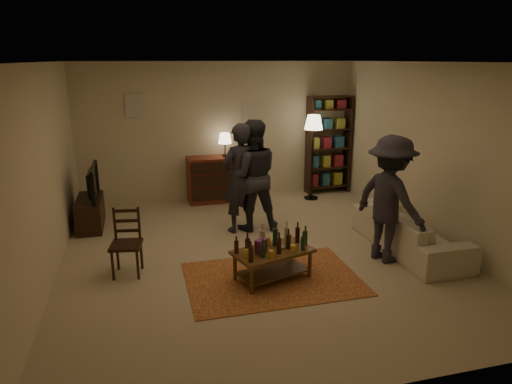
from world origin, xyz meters
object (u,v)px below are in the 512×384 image
object	(u,v)px
person_right	(252,176)
tv_stand	(90,205)
dining_chair	(127,240)
person_left	(240,178)
bookshelf	(328,144)
dresser	(214,178)
sofa	(409,230)
floor_lamp	(313,128)
person_by_sofa	(390,200)
coffee_table	(273,252)

from	to	relation	value
person_right	tv_stand	bearing A→B (deg)	-11.18
dining_chair	person_left	distance (m)	2.16
bookshelf	dresser	bearing A→B (deg)	-178.43
sofa	floor_lamp	bearing A→B (deg)	9.17
bookshelf	sofa	xyz separation A→B (m)	(-0.05, -3.18, -0.73)
dining_chair	sofa	bearing A→B (deg)	5.81
bookshelf	person_by_sofa	bearing A→B (deg)	-99.11
bookshelf	sofa	distance (m)	3.26
person_by_sofa	person_left	bearing A→B (deg)	28.93
dresser	floor_lamp	bearing A→B (deg)	-9.48
tv_stand	person_by_sofa	world-z (taller)	person_by_sofa
person_right	sofa	bearing A→B (deg)	149.11
dresser	bookshelf	distance (m)	2.50
coffee_table	dresser	distance (m)	3.52
dresser	person_right	world-z (taller)	person_right
coffee_table	tv_stand	distance (m)	3.55
coffee_table	bookshelf	xyz separation A→B (m)	(2.27, 3.58, 0.66)
dresser	bookshelf	size ratio (longest dim) A/B	0.67
coffee_table	floor_lamp	xyz separation A→B (m)	(1.78, 3.19, 1.06)
dining_chair	dresser	xyz separation A→B (m)	(1.63, 2.85, 0.01)
tv_stand	person_left	bearing A→B (deg)	-18.18
person_right	person_by_sofa	bearing A→B (deg)	137.07
bookshelf	person_right	bearing A→B (deg)	-140.18
floor_lamp	tv_stand	bearing A→B (deg)	-172.00
bookshelf	person_right	size ratio (longest dim) A/B	1.10
coffee_table	person_left	bearing A→B (deg)	90.46
dresser	person_by_sofa	xyz separation A→B (m)	(1.89, -3.34, 0.41)
floor_lamp	person_left	bearing A→B (deg)	-142.43
dresser	person_right	distance (m)	1.76
dining_chair	bookshelf	size ratio (longest dim) A/B	0.45
bookshelf	dining_chair	bearing A→B (deg)	-144.37
sofa	person_left	bearing A→B (deg)	57.81
coffee_table	person_by_sofa	xyz separation A→B (m)	(1.73, 0.18, 0.51)
floor_lamp	person_by_sofa	xyz separation A→B (m)	(-0.05, -3.01, -0.55)
person_left	tv_stand	bearing A→B (deg)	-39.18
dining_chair	person_by_sofa	distance (m)	3.58
coffee_table	person_left	xyz separation A→B (m)	(-0.01, 1.82, 0.51)
bookshelf	floor_lamp	size ratio (longest dim) A/B	1.19
dresser	floor_lamp	distance (m)	2.19
coffee_table	bookshelf	distance (m)	4.30
dresser	person_left	bearing A→B (deg)	-84.95
person_left	person_right	distance (m)	0.22
floor_lamp	person_right	bearing A→B (deg)	-139.69
sofa	bookshelf	bearing A→B (deg)	-0.82
bookshelf	tv_stand	bearing A→B (deg)	-168.20
floor_lamp	person_right	xyz separation A→B (m)	(-1.58, -1.34, -0.52)
dining_chair	bookshelf	distance (m)	5.04
bookshelf	sofa	bearing A→B (deg)	-90.82
dining_chair	sofa	size ratio (longest dim) A/B	0.43
dresser	person_right	size ratio (longest dim) A/B	0.74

